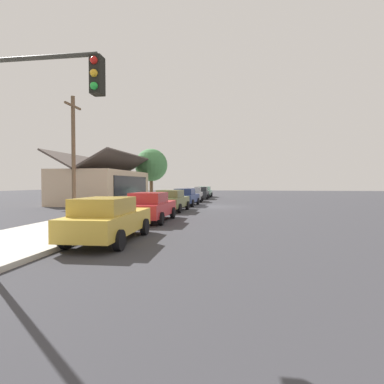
{
  "coord_description": "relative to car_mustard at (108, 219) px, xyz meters",
  "views": [
    {
      "loc": [
        -27.08,
        -1.91,
        2.09
      ],
      "look_at": [
        0.72,
        2.17,
        1.27
      ],
      "focal_mm": 28.56,
      "sensor_mm": 36.0,
      "label": 1
    }
  ],
  "objects": [
    {
      "name": "car_cherry",
      "position": [
        5.79,
        0.11,
        0.0
      ],
      "size": [
        4.88,
        2.06,
        1.59
      ],
      "rotation": [
        0.0,
        0.0,
        0.01
      ],
      "color": "red",
      "rests_on": "ground"
    },
    {
      "name": "car_seafoam",
      "position": [
        35.32,
        0.18,
        0.0
      ],
      "size": [
        4.78,
        2.12,
        1.59
      ],
      "rotation": [
        0.0,
        0.0,
        0.03
      ],
      "color": "#9ED1BC",
      "rests_on": "ground"
    },
    {
      "name": "shade_tree",
      "position": [
        27.97,
        6.41,
        3.59
      ],
      "size": [
        4.18,
        4.18,
        6.52
      ],
      "color": "brown",
      "rests_on": "ground"
    },
    {
      "name": "utility_pole_wooden",
      "position": [
        7.58,
        5.6,
        3.11
      ],
      "size": [
        1.8,
        0.24,
        7.5
      ],
      "color": "brown",
      "rests_on": "ground"
    },
    {
      "name": "fire_hydrant_red",
      "position": [
        23.27,
        1.6,
        -0.32
      ],
      "size": [
        0.22,
        0.22,
        0.71
      ],
      "color": "red",
      "rests_on": "sidewalk_curb"
    },
    {
      "name": "sidewalk_curb",
      "position": [
        16.82,
        3.0,
        -0.74
      ],
      "size": [
        60.0,
        4.2,
        0.16
      ],
      "primitive_type": "cube",
      "color": "beige",
      "rests_on": "ground"
    },
    {
      "name": "car_navy",
      "position": [
        17.6,
        0.16,
        -0.0
      ],
      "size": [
        4.75,
        2.13,
        1.59
      ],
      "rotation": [
        0.0,
        0.0,
        -0.04
      ],
      "color": "navy",
      "rests_on": "ground"
    },
    {
      "name": "traffic_light_main",
      "position": [
        -4.16,
        -0.06,
        2.68
      ],
      "size": [
        0.37,
        2.79,
        5.2
      ],
      "color": "#383833",
      "rests_on": "ground"
    },
    {
      "name": "car_olive",
      "position": [
        11.97,
        0.28,
        -0.0
      ],
      "size": [
        4.68,
        2.12,
        1.59
      ],
      "rotation": [
        0.0,
        0.0,
        -0.03
      ],
      "color": "olive",
      "rests_on": "ground"
    },
    {
      "name": "car_mustard",
      "position": [
        0.0,
        0.0,
        0.0
      ],
      "size": [
        4.75,
        2.09,
        1.59
      ],
      "rotation": [
        0.0,
        0.0,
        0.03
      ],
      "color": "gold",
      "rests_on": "ground"
    },
    {
      "name": "car_charcoal",
      "position": [
        29.65,
        0.1,
        -0.0
      ],
      "size": [
        4.37,
        2.02,
        1.59
      ],
      "rotation": [
        0.0,
        0.0,
        0.01
      ],
      "color": "#2D3035",
      "rests_on": "ground"
    },
    {
      "name": "ground_plane",
      "position": [
        16.82,
        -2.6,
        -0.82
      ],
      "size": [
        120.0,
        120.0,
        0.0
      ],
      "primitive_type": "plane",
      "color": "#38383D"
    },
    {
      "name": "car_silver",
      "position": [
        23.66,
        0.28,
        -0.0
      ],
      "size": [
        4.45,
        2.2,
        1.59
      ],
      "rotation": [
        0.0,
        0.0,
        0.05
      ],
      "color": "silver",
      "rests_on": "ground"
    },
    {
      "name": "storefront_building",
      "position": [
        20.27,
        9.38,
        1.01
      ],
      "size": [
        12.5,
        6.46,
        5.12
      ],
      "color": "#CCB293",
      "rests_on": "ground"
    }
  ]
}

